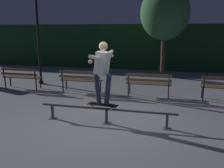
# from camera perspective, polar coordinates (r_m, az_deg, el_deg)

# --- Properties ---
(ground_plane) EXTENTS (90.00, 90.00, 0.00)m
(ground_plane) POSITION_cam_1_polar(r_m,az_deg,el_deg) (6.14, -1.42, -9.52)
(ground_plane) COLOR slate
(hedge_backdrop) EXTENTS (24.00, 1.20, 2.66)m
(hedge_backdrop) POSITION_cam_1_polar(r_m,az_deg,el_deg) (14.80, 7.82, 8.79)
(hedge_backdrop) COLOR #193D1E
(hedge_backdrop) RESTS_ON ground
(grind_rail) EXTENTS (3.52, 0.18, 0.41)m
(grind_rail) POSITION_cam_1_polar(r_m,az_deg,el_deg) (6.08, -1.31, -6.60)
(grind_rail) COLOR #47474C
(grind_rail) RESTS_ON ground
(skateboard) EXTENTS (0.80, 0.29, 0.09)m
(skateboard) POSITION_cam_1_polar(r_m,az_deg,el_deg) (6.05, -2.23, -4.99)
(skateboard) COLOR black
(skateboard) RESTS_ON grind_rail
(skateboarder) EXTENTS (0.63, 1.40, 1.56)m
(skateboarder) POSITION_cam_1_polar(r_m,az_deg,el_deg) (5.83, -2.28, 3.80)
(skateboarder) COLOR black
(skateboarder) RESTS_ON skateboard
(park_bench_leftmost) EXTENTS (1.60, 0.43, 0.88)m
(park_bench_leftmost) POSITION_cam_1_polar(r_m,az_deg,el_deg) (10.27, -20.84, 1.89)
(park_bench_leftmost) COLOR black
(park_bench_leftmost) RESTS_ON ground
(park_bench_left_center) EXTENTS (1.60, 0.43, 0.88)m
(park_bench_left_center) POSITION_cam_1_polar(r_m,az_deg,el_deg) (9.10, -7.46, 1.31)
(park_bench_left_center) COLOR black
(park_bench_left_center) RESTS_ON ground
(park_bench_right_center) EXTENTS (1.60, 0.43, 0.88)m
(park_bench_right_center) POSITION_cam_1_polar(r_m,az_deg,el_deg) (8.54, 8.68, 0.51)
(park_bench_right_center) COLOR black
(park_bench_right_center) RESTS_ON ground
(tree_behind_benches) EXTENTS (2.36, 2.36, 4.42)m
(tree_behind_benches) POSITION_cam_1_polar(r_m,az_deg,el_deg) (12.26, 12.48, 16.14)
(tree_behind_benches) COLOR #3D2D23
(tree_behind_benches) RESTS_ON ground
(lamp_post_left) EXTENTS (0.32, 0.32, 3.90)m
(lamp_post_left) POSITION_cam_1_polar(r_m,az_deg,el_deg) (10.83, -17.31, 13.02)
(lamp_post_left) COLOR black
(lamp_post_left) RESTS_ON ground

